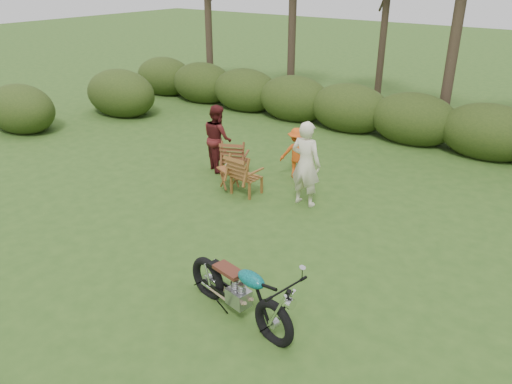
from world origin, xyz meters
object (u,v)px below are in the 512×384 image
Objects in this scene: lawn_chair_right at (247,193)px; adult_b at (219,169)px; motorcycle at (239,315)px; lawn_chair_left at (236,176)px; side_table at (230,179)px; child at (296,177)px; cup at (229,166)px; adult_a at (304,204)px.

adult_b is at bearing -25.61° from lawn_chair_right.
motorcycle reaches higher than lawn_chair_left.
motorcycle reaches higher than side_table.
adult_b is at bearing 143.74° from motorcycle.
child is (1.81, 0.72, 0.00)m from adult_b.
lawn_chair_left is 6.93× the size of cup.
cup reaches higher than lawn_chair_right.
adult_a is 1.50× the size of child.
adult_a is (1.76, 0.36, -0.57)m from cup.
side_table is at bearing 11.59° from adult_a.
side_table is 0.32× the size of adult_b.
lawn_chair_left is 0.97m from cup.
cup is at bearing 8.50° from lawn_chair_right.
lawn_chair_right is at bearing 136.41° from motorcycle.
adult_b is at bearing -35.68° from lawn_chair_left.
child is at bearing -170.85° from lawn_chair_left.
child is at bearing -102.38° from lawn_chair_right.
cup reaches higher than child.
cup is 1.82m from child.
cup is 0.08× the size of adult_b.
cup is at bearing 91.88° from lawn_chair_left.
motorcycle is at bearing -49.14° from side_table.
motorcycle is 4.44m from side_table.
motorcycle reaches higher than lawn_chair_right.
side_table is at bearing 141.37° from motorcycle.
lawn_chair_right is 1.63m from adult_b.
adult_b is (-1.44, 0.75, 0.00)m from lawn_chair_right.
side_table is at bearing 11.77° from lawn_chair_right.
lawn_chair_left is (-3.30, 4.07, 0.00)m from motorcycle.
adult_b is (-0.63, 0.11, 0.00)m from lawn_chair_left.
child is (0.82, 1.52, -0.57)m from cup.
lawn_chair_left is 0.52× the size of adult_a.
adult_a is at bearing -160.31° from adult_b.
adult_b reaches higher than side_table.
cup is 0.07× the size of adult_a.
lawn_chair_left is 1.45m from child.
motorcycle is at bearing 79.58° from child.
motorcycle is 2.12× the size of lawn_chair_left.
child is (0.79, 1.54, -0.26)m from side_table.
motorcycle is 5.73m from adult_b.
cup reaches higher than motorcycle.
motorcycle is at bearing -48.98° from cup.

